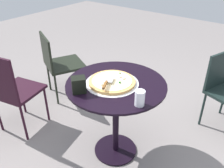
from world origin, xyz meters
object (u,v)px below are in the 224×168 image
pizza_on_tray (112,82)px  patio_chair_far (58,61)px  drinking_cup (140,98)px  napkin_dispenser (79,85)px  pizza_server (107,82)px  patio_chair_corner (11,88)px  patio_table (116,101)px

pizza_on_tray → patio_chair_far: size_ratio=0.53×
drinking_cup → napkin_dispenser: napkin_dispenser is taller
pizza_server → napkin_dispenser: (0.13, 0.17, 0.01)m
pizza_server → patio_chair_far: size_ratio=0.26×
pizza_server → patio_chair_corner: size_ratio=0.23×
pizza_on_tray → patio_chair_far: bearing=-18.9°
napkin_dispenser → patio_chair_far: 1.24m
pizza_on_tray → pizza_server: 0.09m
pizza_on_tray → patio_chair_corner: patio_chair_corner is taller
napkin_dispenser → drinking_cup: bearing=-35.0°
patio_chair_far → patio_chair_corner: size_ratio=0.91×
patio_chair_far → patio_chair_corner: (-0.17, 0.74, 0.04)m
patio_table → pizza_server: 0.26m
patio_table → pizza_server: size_ratio=3.88×
drinking_cup → patio_chair_far: (1.46, -0.51, -0.33)m
pizza_on_tray → pizza_server: (-0.01, 0.08, 0.04)m
pizza_server → patio_table: bearing=-98.5°
patio_table → pizza_server: pizza_server is taller
pizza_on_tray → napkin_dispenser: napkin_dispenser is taller
pizza_server → patio_chair_far: 1.27m
patio_table → patio_chair_corner: (0.99, 0.38, -0.05)m
patio_table → pizza_on_tray: size_ratio=1.90×
patio_table → patio_chair_far: 1.21m
patio_table → drinking_cup: bearing=155.0°
pizza_server → napkin_dispenser: bearing=52.9°
patio_chair_far → pizza_server: bearing=157.7°
patio_table → patio_chair_corner: bearing=20.9°
patio_table → drinking_cup: 0.42m
drinking_cup → pizza_on_tray: bearing=-20.1°
drinking_cup → napkin_dispenser: size_ratio=0.95×
pizza_server → drinking_cup: size_ratio=1.84×
patio_chair_corner → drinking_cup: bearing=-169.9°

